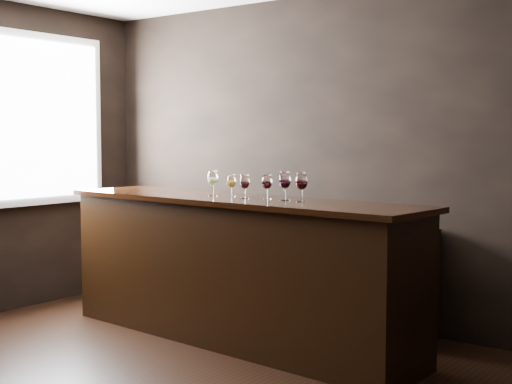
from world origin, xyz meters
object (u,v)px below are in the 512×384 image
Objects in this scene: back_bar_shelf at (296,271)px; glass_red_a at (245,182)px; bar_counter at (235,272)px; glass_amber at (231,182)px; glass_white at (213,179)px; glass_red_b at (267,183)px; glass_red_d at (302,182)px; glass_red_c at (285,181)px.

back_bar_shelf is 13.44× the size of glass_red_a.
glass_amber is at bearing 156.23° from bar_counter.
glass_white is 1.09× the size of glass_red_b.
back_bar_shelf is at bearing 90.25° from bar_counter.
glass_red_b is 0.33m from glass_red_d.
glass_red_b is at bearing -0.48° from glass_white.
glass_amber is 0.20m from glass_red_a.
back_bar_shelf is 12.09× the size of glass_white.
glass_red_d reaches higher than glass_red_c.
bar_counter is at bearing -5.06° from glass_white.
glass_red_c is (0.46, 0.01, 0.72)m from bar_counter.
back_bar_shelf is at bearing 68.27° from glass_white.
glass_red_b is at bearing 17.02° from glass_red_a.
glass_red_a is at bearing -178.28° from glass_red_d.
glass_white is 0.94× the size of glass_red_d.
glass_red_d reaches higher than glass_white.
glass_red_b reaches higher than glass_red_a.
glass_amber is at bearing -99.57° from back_bar_shelf.
glass_white reaches higher than glass_red_a.
bar_counter is at bearing -94.38° from back_bar_shelf.
glass_red_c is at bearing -1.17° from glass_white.
glass_red_a is (0.36, -0.06, -0.01)m from glass_white.
bar_counter is 16.75× the size of glass_red_b.
glass_amber is at bearing 175.39° from glass_red_d.
glass_red_a is 0.84× the size of glass_red_d.
back_bar_shelf is 11.34× the size of glass_red_d.
glass_red_d is (0.62, -0.02, 0.72)m from bar_counter.
glass_white is at bearing 179.57° from bar_counter.
glass_amber is (-0.12, -0.74, 0.80)m from back_bar_shelf.
back_bar_shelf is at bearing 125.30° from glass_red_d.
glass_red_a reaches higher than glass_amber.
back_bar_shelf is 1.10m from glass_amber.
bar_counter is at bearing 178.14° from glass_red_d.
glass_white is 0.36m from glass_red_a.
glass_red_d reaches higher than glass_red_b.
glass_red_d is (0.86, -0.04, 0.01)m from glass_white.
glass_red_c reaches higher than glass_red_b.
glass_red_d is (0.56, -0.79, 0.83)m from back_bar_shelf.
glass_red_b is (0.17, 0.05, 0.00)m from glass_red_a.
glass_red_b is at bearing -73.04° from back_bar_shelf.
glass_amber is 0.81× the size of glass_red_d.
back_bar_shelf is 1.19m from glass_red_c.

